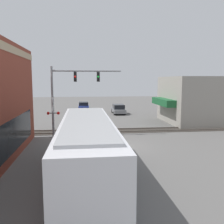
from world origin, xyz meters
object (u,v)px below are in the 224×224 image
city_bus (87,148)px  pedestrian_near_bus (130,164)px  parked_car_black (84,118)px  crossing_signal (53,113)px  parked_car_grey (118,109)px  parked_car_blue (84,106)px

city_bus → pedestrian_near_bus: bearing=-88.6°
city_bus → parked_car_black: city_bus is taller
parked_car_black → pedestrian_near_bus: bearing=-172.7°
crossing_signal → parked_car_grey: crossing_signal is taller
crossing_signal → parked_car_grey: bearing=-27.9°
city_bus → parked_car_grey: (26.12, -5.40, -1.16)m
crossing_signal → parked_car_black: (7.00, -2.85, -1.62)m
parked_car_black → parked_car_grey: (8.56, -5.40, 0.02)m
city_bus → crossing_signal: bearing=15.1°
city_bus → parked_car_black: 17.60m
crossing_signal → parked_car_blue: bearing=-7.3°
crossing_signal → parked_car_black: 7.73m
city_bus → parked_car_grey: size_ratio=2.61×
crossing_signal → parked_car_black: size_ratio=0.84×
parked_car_black → parked_car_grey: 10.12m
parked_car_black → pedestrian_near_bus: 17.66m
parked_car_grey → pedestrian_near_bus: 26.26m
city_bus → pedestrian_near_bus: 2.45m
city_bus → crossing_signal: crossing_signal is taller
crossing_signal → parked_car_blue: crossing_signal is taller
parked_car_blue → city_bus: bearing=180.0°
parked_car_black → crossing_signal: bearing=157.9°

